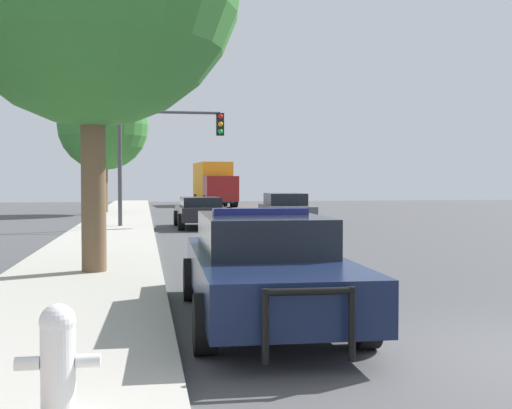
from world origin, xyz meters
TOP-DOWN VIEW (x-y plane):
  - sidewalk_left at (-5.10, 0.00)m, footprint 3.00×110.00m
  - police_car at (-2.37, 2.35)m, footprint 2.13×5.34m
  - fire_hydrant at (-4.58, -1.26)m, footprint 0.61×0.27m
  - traffic_light at (-3.12, 19.69)m, footprint 4.21×0.35m
  - car_background_oncoming at (1.91, 20.12)m, footprint 2.19×4.71m
  - car_background_midblock at (-1.71, 19.85)m, footprint 1.98×4.42m
  - car_background_distant at (1.47, 41.79)m, footprint 2.21×4.40m
  - box_truck at (1.42, 43.63)m, footprint 2.84×8.10m
  - tree_sidewalk_far at (-6.23, 31.72)m, footprint 5.15×5.15m

SIDE VIEW (x-z plane):
  - sidewalk_left at x=-5.10m, z-range 0.00..0.13m
  - fire_hydrant at x=-4.58m, z-range 0.16..0.99m
  - car_background_midblock at x=-1.71m, z-range 0.06..1.31m
  - car_background_distant at x=1.47m, z-range 0.04..1.44m
  - car_background_oncoming at x=1.91m, z-range 0.05..1.43m
  - police_car at x=-2.37m, z-range 0.00..1.50m
  - box_truck at x=1.42m, z-range 0.09..3.47m
  - traffic_light at x=-3.12m, z-range 1.15..5.80m
  - tree_sidewalk_far at x=-6.23m, z-range 1.32..8.89m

